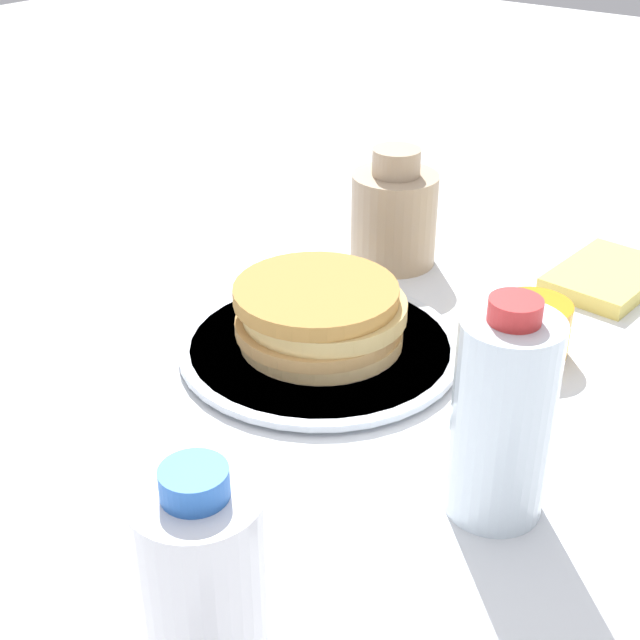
# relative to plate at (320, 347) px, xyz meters

# --- Properties ---
(ground_plane) EXTENTS (4.00, 4.00, 0.00)m
(ground_plane) POSITION_rel_plate_xyz_m (-0.03, -0.02, -0.01)
(ground_plane) COLOR white
(plate) EXTENTS (0.30, 0.30, 0.01)m
(plate) POSITION_rel_plate_xyz_m (0.00, 0.00, 0.00)
(plate) COLOR silver
(plate) RESTS_ON ground_plane
(pancake_stack) EXTENTS (0.18, 0.18, 0.06)m
(pancake_stack) POSITION_rel_plate_xyz_m (-0.00, -0.00, 0.04)
(pancake_stack) COLOR #E1B773
(pancake_stack) RESTS_ON plate
(juice_glass) EXTENTS (0.08, 0.08, 0.06)m
(juice_glass) POSITION_rel_plate_xyz_m (-0.14, 0.17, 0.02)
(juice_glass) COLOR orange
(juice_glass) RESTS_ON ground_plane
(cream_jug) EXTENTS (0.11, 0.11, 0.15)m
(cream_jug) POSITION_rel_plate_xyz_m (-0.24, -0.07, 0.06)
(cream_jug) COLOR tan
(cream_jug) RESTS_ON ground_plane
(water_bottle_near) EXTENTS (0.08, 0.08, 0.19)m
(water_bottle_near) POSITION_rel_plate_xyz_m (0.38, 0.21, 0.08)
(water_bottle_near) COLOR white
(water_bottle_near) RESTS_ON ground_plane
(water_bottle_mid) EXTENTS (0.08, 0.08, 0.19)m
(water_bottle_mid) POSITION_rel_plate_xyz_m (0.10, 0.26, 0.08)
(water_bottle_mid) COLOR silver
(water_bottle_mid) RESTS_ON ground_plane
(napkin) EXTENTS (0.16, 0.12, 0.02)m
(napkin) POSITION_rel_plate_xyz_m (-0.34, 0.18, 0.00)
(napkin) COLOR #E5D166
(napkin) RESTS_ON ground_plane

